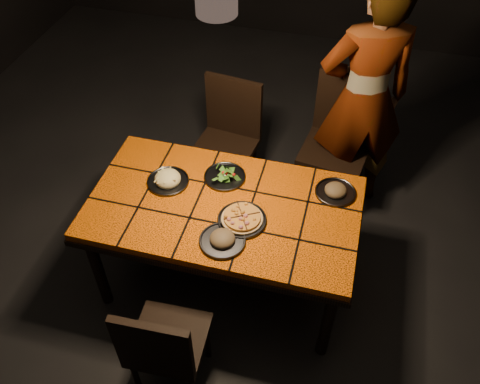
% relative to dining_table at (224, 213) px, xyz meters
% --- Properties ---
extents(room_shell, '(6.04, 7.04, 3.08)m').
position_rel_dining_table_xyz_m(room_shell, '(0.00, 0.00, 0.83)').
color(room_shell, black).
rests_on(room_shell, ground).
extents(dining_table, '(1.62, 0.92, 0.75)m').
position_rel_dining_table_xyz_m(dining_table, '(0.00, 0.00, 0.00)').
color(dining_table, '#FF6808').
rests_on(dining_table, ground).
extents(chair_near, '(0.41, 0.41, 0.88)m').
position_rel_dining_table_xyz_m(chair_near, '(-0.09, -0.83, -0.17)').
color(chair_near, black).
rests_on(chair_near, ground).
extents(chair_far_left, '(0.48, 0.48, 0.96)m').
position_rel_dining_table_xyz_m(chair_far_left, '(-0.22, 0.89, -0.12)').
color(chair_far_left, black).
rests_on(chair_far_left, ground).
extents(chair_far_right, '(0.53, 0.53, 1.03)m').
position_rel_dining_table_xyz_m(chair_far_right, '(0.58, 1.04, -0.08)').
color(chair_far_right, black).
rests_on(chair_far_right, ground).
extents(diner, '(0.78, 0.65, 1.82)m').
position_rel_dining_table_xyz_m(diner, '(0.70, 1.05, 0.24)').
color(diner, brown).
rests_on(diner, ground).
extents(plate_pizza, '(0.32, 0.32, 0.04)m').
position_rel_dining_table_xyz_m(plate_pizza, '(0.14, -0.10, 0.10)').
color(plate_pizza, '#3A3B40').
rests_on(plate_pizza, dining_table).
extents(plate_pasta, '(0.26, 0.26, 0.09)m').
position_rel_dining_table_xyz_m(plate_pasta, '(-0.38, 0.09, 0.10)').
color(plate_pasta, '#3A3B40').
rests_on(plate_pasta, dining_table).
extents(plate_salad, '(0.26, 0.26, 0.07)m').
position_rel_dining_table_xyz_m(plate_salad, '(-0.06, 0.22, 0.10)').
color(plate_salad, '#3A3B40').
rests_on(plate_salad, dining_table).
extents(plate_mushroom_a, '(0.26, 0.26, 0.09)m').
position_rel_dining_table_xyz_m(plate_mushroom_a, '(0.07, -0.27, 0.10)').
color(plate_mushroom_a, '#3A3B40').
rests_on(plate_mushroom_a, dining_table).
extents(plate_mushroom_b, '(0.25, 0.25, 0.08)m').
position_rel_dining_table_xyz_m(plate_mushroom_b, '(0.63, 0.26, 0.10)').
color(plate_mushroom_b, '#3A3B40').
rests_on(plate_mushroom_b, dining_table).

